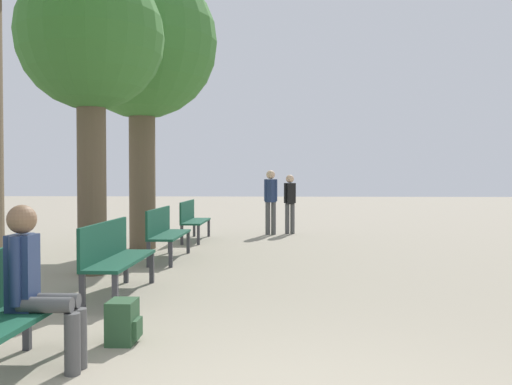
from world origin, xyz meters
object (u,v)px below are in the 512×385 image
at_px(bench_row_1, 114,253).
at_px(pedestrian_near, 271,198).
at_px(tree_row_1, 91,43).
at_px(backpack, 123,322).
at_px(bench_row_3, 192,217).
at_px(tree_row_2, 142,46).
at_px(bench_row_2, 165,230).
at_px(person_seated, 37,282).
at_px(pedestrian_mid, 290,200).

distance_m(bench_row_1, pedestrian_near, 7.93).
distance_m(tree_row_1, pedestrian_near, 7.16).
xyz_separation_m(tree_row_1, backpack, (1.48, -3.57, -3.35)).
relative_size(bench_row_3, tree_row_2, 0.32).
bearing_deg(tree_row_1, bench_row_3, 80.41).
relative_size(bench_row_2, tree_row_2, 0.32).
bearing_deg(person_seated, backpack, 59.16).
relative_size(person_seated, backpack, 3.30).
height_order(bench_row_1, bench_row_3, same).
xyz_separation_m(tree_row_1, person_seated, (1.03, -4.33, -2.85)).
bearing_deg(tree_row_2, person_seated, -82.15).
distance_m(bench_row_2, backpack, 5.21).
bearing_deg(pedestrian_mid, bench_row_3, -144.29).
height_order(backpack, pedestrian_near, pedestrian_near).
height_order(bench_row_3, backpack, bench_row_3).
bearing_deg(person_seated, pedestrian_mid, 78.96).
bearing_deg(pedestrian_mid, bench_row_2, -115.82).
distance_m(tree_row_1, backpack, 5.12).
bearing_deg(bench_row_1, pedestrian_mid, 73.68).
bearing_deg(bench_row_2, bench_row_1, -90.00).
bearing_deg(pedestrian_near, bench_row_2, -111.81).
xyz_separation_m(bench_row_3, pedestrian_mid, (2.33, 1.67, 0.34)).
relative_size(bench_row_3, pedestrian_near, 1.11).
height_order(bench_row_1, bench_row_2, same).
relative_size(bench_row_1, tree_row_1, 0.39).
bearing_deg(backpack, person_seated, -120.84).
xyz_separation_m(bench_row_1, tree_row_2, (-0.80, 4.72, 3.66)).
distance_m(bench_row_2, pedestrian_mid, 5.36).
bearing_deg(bench_row_3, person_seated, -88.50).
xyz_separation_m(backpack, pedestrian_near, (1.14, 9.72, 0.77)).
xyz_separation_m(bench_row_1, tree_row_1, (-0.80, 1.56, 2.99)).
relative_size(bench_row_2, backpack, 4.78).
bearing_deg(tree_row_2, backpack, -77.57).
bearing_deg(tree_row_2, tree_row_1, -90.00).
bearing_deg(bench_row_3, backpack, -85.26).
height_order(bench_row_3, tree_row_2, tree_row_2).
relative_size(bench_row_1, bench_row_2, 1.00).
distance_m(bench_row_3, tree_row_2, 4.06).
relative_size(tree_row_2, pedestrian_mid, 3.77).
distance_m(tree_row_1, person_seated, 5.28).
height_order(bench_row_3, pedestrian_mid, pedestrian_mid).
relative_size(bench_row_1, person_seated, 1.45).
relative_size(bench_row_3, backpack, 4.78).
height_order(tree_row_2, pedestrian_mid, tree_row_2).
bearing_deg(bench_row_3, pedestrian_near, 38.00).
xyz_separation_m(person_seated, pedestrian_near, (1.59, 10.47, 0.27)).
distance_m(bench_row_3, pedestrian_mid, 2.89).
height_order(bench_row_1, pedestrian_near, pedestrian_near).
bearing_deg(bench_row_1, bench_row_2, 90.00).
bearing_deg(bench_row_2, pedestrian_near, 68.19).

